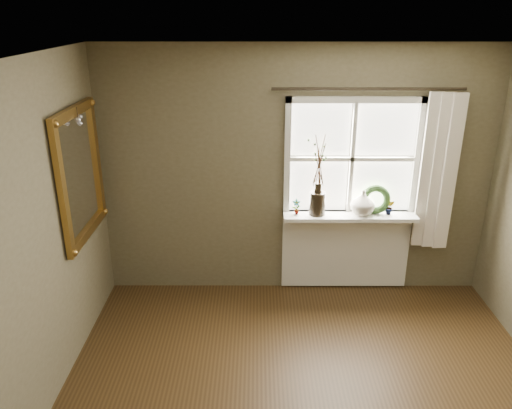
{
  "coord_description": "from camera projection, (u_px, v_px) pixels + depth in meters",
  "views": [
    {
      "loc": [
        -0.4,
        -2.6,
        2.9
      ],
      "look_at": [
        -0.41,
        1.55,
        1.25
      ],
      "focal_mm": 35.0,
      "sensor_mm": 36.0,
      "label": 1
    }
  ],
  "objects": [
    {
      "name": "curtain",
      "position": [
        437.0,
        173.0,
        4.96
      ],
      "size": [
        0.36,
        0.12,
        1.59
      ],
      "primitive_type": "cube",
      "color": "silver",
      "rests_on": "wall_back"
    },
    {
      "name": "gilt_mirror",
      "position": [
        80.0,
        173.0,
        4.39
      ],
      "size": [
        0.1,
        0.99,
        1.18
      ],
      "color": "white",
      "rests_on": "wall_left"
    },
    {
      "name": "window_frame",
      "position": [
        352.0,
        159.0,
        5.01
      ],
      "size": [
        1.36,
        0.06,
        1.24
      ],
      "color": "silver",
      "rests_on": "wall_back"
    },
    {
      "name": "potted_plant_left",
      "position": [
        296.0,
        207.0,
        5.08
      ],
      "size": [
        0.09,
        0.07,
        0.16
      ],
      "primitive_type": "imported",
      "rotation": [
        0.0,
        0.0,
        0.14
      ],
      "color": "#28451E",
      "rests_on": "window_sill"
    },
    {
      "name": "ceiling",
      "position": [
        337.0,
        70.0,
        2.52
      ],
      "size": [
        4.5,
        4.5,
        0.0
      ],
      "primitive_type": "plane",
      "color": "silver",
      "rests_on": "ground"
    },
    {
      "name": "wreath",
      "position": [
        375.0,
        202.0,
        5.11
      ],
      "size": [
        0.31,
        0.16,
        0.31
      ],
      "primitive_type": "torus",
      "rotation": [
        1.36,
        0.0,
        -0.08
      ],
      "color": "#28451E",
      "rests_on": "window_sill"
    },
    {
      "name": "potted_plant_right",
      "position": [
        390.0,
        207.0,
        5.08
      ],
      "size": [
        0.1,
        0.08,
        0.16
      ],
      "primitive_type": "imported",
      "rotation": [
        0.0,
        0.0,
        -0.16
      ],
      "color": "#28451E",
      "rests_on": "window_sill"
    },
    {
      "name": "window_sill",
      "position": [
        350.0,
        216.0,
        5.12
      ],
      "size": [
        1.36,
        0.26,
        0.04
      ],
      "primitive_type": "cube",
      "color": "silver",
      "rests_on": "wall_back"
    },
    {
      "name": "wall_back",
      "position": [
        296.0,
        174.0,
        5.14
      ],
      "size": [
        4.0,
        0.1,
        2.6
      ],
      "primitive_type": "cube",
      "color": "brown",
      "rests_on": "ground"
    },
    {
      "name": "cream_vase",
      "position": [
        363.0,
        202.0,
        5.06
      ],
      "size": [
        0.26,
        0.26,
        0.26
      ],
      "primitive_type": "imported",
      "rotation": [
        0.0,
        0.0,
        0.07
      ],
      "color": "beige",
      "rests_on": "window_sill"
    },
    {
      "name": "dark_jug",
      "position": [
        317.0,
        203.0,
        5.07
      ],
      "size": [
        0.21,
        0.21,
        0.24
      ],
      "primitive_type": "cylinder",
      "rotation": [
        0.0,
        0.0,
        -0.37
      ],
      "color": "black",
      "rests_on": "window_sill"
    },
    {
      "name": "window_apron",
      "position": [
        345.0,
        250.0,
        5.38
      ],
      "size": [
        1.36,
        0.04,
        0.88
      ],
      "primitive_type": "cube",
      "color": "silver",
      "rests_on": "ground"
    },
    {
      "name": "curtain_rod",
      "position": [
        369.0,
        89.0,
        4.7
      ],
      "size": [
        1.84,
        0.03,
        0.03
      ],
      "primitive_type": "cylinder",
      "rotation": [
        0.0,
        1.57,
        0.0
      ],
      "color": "black",
      "rests_on": "wall_back"
    }
  ]
}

